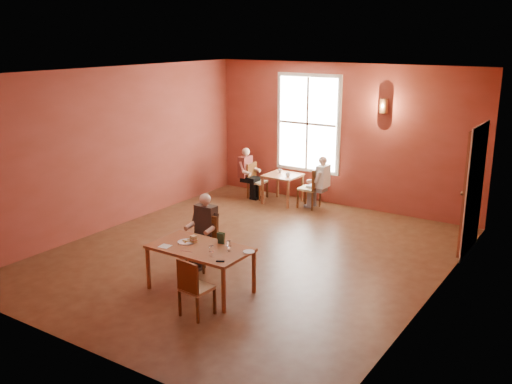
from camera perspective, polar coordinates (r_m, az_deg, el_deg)
The scene contains 29 objects.
ground at distance 9.57m, azimuth -0.66°, elevation -6.33°, with size 6.00×7.00×0.01m, color brown.
wall_back at distance 12.12m, azimuth 8.63°, elevation 5.57°, with size 6.00×0.04×3.00m, color brown.
wall_front at distance 6.63m, azimuth -17.88°, elevation -3.45°, with size 6.00×0.04×3.00m, color brown.
wall_left at distance 11.04m, azimuth -13.75°, elevation 4.32°, with size 0.04×7.00×3.00m, color brown.
wall_right at distance 7.90m, azimuth 17.67°, elevation -0.40°, with size 0.04×7.00×3.00m, color brown.
ceiling at distance 8.90m, azimuth -0.72°, elevation 11.89°, with size 6.00×7.00×0.04m, color white.
window at distance 12.40m, azimuth 5.20°, elevation 6.83°, with size 1.36×0.10×1.96m, color white.
door at distance 10.19m, azimuth 20.75°, elevation 0.21°, with size 0.12×1.04×2.10m, color maroon.
wall_sconce at distance 11.59m, azimuth 12.64°, elevation 8.41°, with size 0.16×0.16×0.28m, color brown.
main_table at distance 8.23m, azimuth -5.56°, elevation -7.67°, with size 1.43×0.80×0.67m, color brown, non-canonical shape.
chair_diner_main at distance 8.96m, azimuth -5.47°, elevation -5.11°, with size 0.37×0.37×0.83m, color brown, non-canonical shape.
diner_main at distance 8.89m, azimuth -5.62°, elevation -4.31°, with size 0.45×0.45×1.12m, color black, non-canonical shape.
chair_empty at distance 7.53m, azimuth -5.94°, elevation -9.42°, with size 0.35×0.35×0.80m, color #482511, non-canonical shape.
plate_food at distance 8.29m, azimuth -6.98°, elevation -4.93°, with size 0.25×0.25×0.03m, color white.
sandwich at distance 8.25m, azimuth -6.26°, elevation -4.79°, with size 0.08×0.08×0.10m, color tan.
goblet_a at distance 7.89m, azimuth -2.75°, elevation -5.39°, with size 0.07×0.07×0.17m, color white, non-canonical shape.
goblet_c at distance 7.73m, azimuth -4.49°, elevation -5.87°, with size 0.07×0.07×0.17m, color white, non-canonical shape.
menu_stand at distance 8.17m, azimuth -3.52°, elevation -4.64°, with size 0.10×0.05×0.17m, color #254429.
knife at distance 7.97m, azimuth -6.98°, elevation -5.91°, with size 0.19×0.01×0.00m, color #B8B8C9.
napkin at distance 8.19m, azimuth -9.09°, elevation -5.38°, with size 0.15×0.15×0.01m, color silver.
side_plate at distance 7.88m, azimuth -0.72°, elevation -6.00°, with size 0.16×0.16×0.01m, color white.
sunglasses at distance 7.58m, azimuth -3.59°, elevation -6.92°, with size 0.11×0.04×0.01m, color black.
second_table at distance 12.41m, azimuth 2.68°, elevation 0.34°, with size 0.71×0.71×0.63m, color brown, non-canonical shape.
chair_diner_white at distance 12.07m, azimuth 5.34°, elevation 0.44°, with size 0.38×0.38×0.87m, color #3E1E0D, non-canonical shape.
diner_white at distance 12.03m, azimuth 5.48°, elevation 0.92°, with size 0.43×0.43×1.09m, color white, non-canonical shape.
chair_diner_maroon at distance 12.72m, azimuth 0.16°, elevation 1.11°, with size 0.35×0.35×0.79m, color #401F11, non-canonical shape.
diner_maroon at distance 12.70m, azimuth 0.05°, elevation 1.79°, with size 0.44×0.44×1.09m, color maroon, non-canonical shape.
cup_a at distance 12.16m, azimuth 3.22°, elevation 1.75°, with size 0.10×0.10×0.08m, color white.
cup_b at distance 12.49m, azimuth 2.42°, elevation 2.12°, with size 0.08×0.08×0.08m, color silver.
Camera 1 is at (4.97, -7.36, 3.58)m, focal length 40.00 mm.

